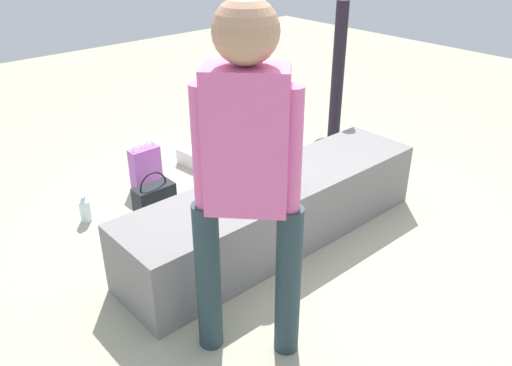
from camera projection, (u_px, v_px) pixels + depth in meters
name	position (u px, v px, depth m)	size (l,w,h in m)	color
ground_plane	(276.00, 240.00, 3.54)	(12.00, 12.00, 0.00)	#A5A58B
concrete_ledge	(277.00, 211.00, 3.44)	(2.22, 0.55, 0.45)	gray
child_seated	(264.00, 155.00, 3.17)	(0.28, 0.33, 0.48)	#132A4E
adult_standing	(247.00, 164.00, 2.21)	(0.39, 0.40, 1.72)	#24383E
cake_plate	(230.00, 190.00, 3.18)	(0.22, 0.22, 0.07)	#4CA5D8
gift_bag	(146.00, 167.00, 4.15)	(0.24, 0.11, 0.38)	#B259BF
railing_post	(336.00, 95.00, 4.66)	(0.36, 0.36, 1.33)	black
water_bottle_near_gift	(261.00, 159.00, 4.45)	(0.07, 0.07, 0.22)	silver
water_bottle_far_side	(85.00, 210.00, 3.72)	(0.08, 0.08, 0.20)	silver
party_cup_red	(242.00, 164.00, 4.46)	(0.07, 0.07, 0.11)	red
cake_box_white	(201.00, 156.00, 4.59)	(0.30, 0.32, 0.14)	white
handbag_black_leather	(155.00, 200.00, 3.77)	(0.29, 0.14, 0.35)	black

